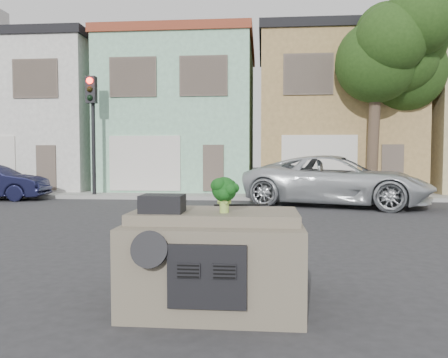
# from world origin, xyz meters

# --- Properties ---
(ground_plane) EXTENTS (120.00, 120.00, 0.00)m
(ground_plane) POSITION_xyz_m (0.00, 0.00, 0.00)
(ground_plane) COLOR #303033
(ground_plane) RESTS_ON ground
(sidewalk) EXTENTS (40.00, 3.00, 0.15)m
(sidewalk) POSITION_xyz_m (0.00, 10.50, 0.07)
(sidewalk) COLOR gray
(sidewalk) RESTS_ON ground
(townhouse_white) EXTENTS (7.20, 8.20, 7.55)m
(townhouse_white) POSITION_xyz_m (-11.00, 14.50, 3.77)
(townhouse_white) COLOR silver
(townhouse_white) RESTS_ON ground
(townhouse_mint) EXTENTS (7.20, 8.20, 7.55)m
(townhouse_mint) POSITION_xyz_m (-3.50, 14.50, 3.77)
(townhouse_mint) COLOR #90CAA6
(townhouse_mint) RESTS_ON ground
(townhouse_tan) EXTENTS (7.20, 8.20, 7.55)m
(townhouse_tan) POSITION_xyz_m (4.00, 14.50, 3.77)
(townhouse_tan) COLOR #A1814C
(townhouse_tan) RESTS_ON ground
(silver_pickup) EXTENTS (7.03, 4.80, 1.79)m
(silver_pickup) POSITION_xyz_m (3.19, 7.52, 0.00)
(silver_pickup) COLOR silver
(silver_pickup) RESTS_ON ground
(traffic_signal) EXTENTS (0.40, 0.40, 5.10)m
(traffic_signal) POSITION_xyz_m (-6.50, 9.50, 2.55)
(traffic_signal) COLOR black
(traffic_signal) RESTS_ON ground
(tree_near) EXTENTS (4.40, 4.00, 8.50)m
(tree_near) POSITION_xyz_m (5.00, 9.80, 4.25)
(tree_near) COLOR #224014
(tree_near) RESTS_ON ground
(car_dashboard) EXTENTS (2.00, 1.80, 1.12)m
(car_dashboard) POSITION_xyz_m (0.00, -3.00, 0.56)
(car_dashboard) COLOR #6A614F
(car_dashboard) RESTS_ON ground
(instrument_hump) EXTENTS (0.48, 0.38, 0.20)m
(instrument_hump) POSITION_xyz_m (-0.58, -3.35, 1.22)
(instrument_hump) COLOR black
(instrument_hump) RESTS_ON car_dashboard
(wiper_arm) EXTENTS (0.69, 0.15, 0.02)m
(wiper_arm) POSITION_xyz_m (0.28, -2.62, 1.13)
(wiper_arm) COLOR black
(wiper_arm) RESTS_ON car_dashboard
(broccoli) EXTENTS (0.46, 0.46, 0.41)m
(broccoli) POSITION_xyz_m (0.12, -3.33, 1.33)
(broccoli) COLOR #0F3B10
(broccoli) RESTS_ON car_dashboard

